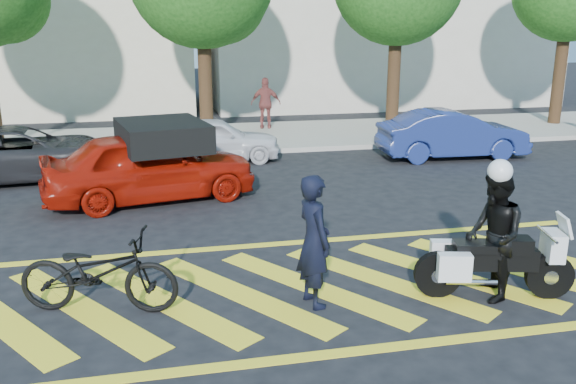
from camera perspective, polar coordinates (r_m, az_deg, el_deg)
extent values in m
plane|color=black|center=(9.11, -0.71, -9.15)|extent=(90.00, 90.00, 0.00)
cube|color=#9E998E|center=(20.51, -7.55, 4.99)|extent=(60.00, 5.00, 0.15)
cube|color=yellow|center=(9.02, -18.69, -10.25)|extent=(2.43, 3.21, 0.01)
cube|color=yellow|center=(8.95, -11.59, -9.92)|extent=(2.43, 3.21, 0.01)
cube|color=yellow|center=(9.02, -4.50, -9.44)|extent=(2.43, 3.21, 0.01)
cube|color=yellow|center=(9.21, 2.38, -8.84)|extent=(2.43, 3.21, 0.01)
cube|color=yellow|center=(9.53, 8.85, -8.15)|extent=(2.43, 3.21, 0.01)
cube|color=yellow|center=(9.96, 14.82, -7.43)|extent=(2.43, 3.21, 0.01)
cube|color=yellow|center=(10.49, 20.22, -6.70)|extent=(2.43, 3.21, 0.01)
cube|color=yellow|center=(11.10, 25.05, -6.00)|extent=(2.43, 3.21, 0.01)
cube|color=yellow|center=(7.47, 2.36, -15.10)|extent=(12.00, 0.20, 0.01)
cube|color=yellow|center=(10.83, -2.75, -5.00)|extent=(12.00, 0.20, 0.01)
cylinder|color=black|center=(20.25, -7.74, 10.35)|extent=(0.44, 0.44, 4.00)
cylinder|color=black|center=(21.77, 9.86, 10.63)|extent=(0.44, 0.44, 4.00)
sphere|color=#194B14|center=(22.21, 11.38, 17.24)|extent=(2.86, 2.86, 2.86)
cylinder|color=black|center=(24.95, 24.07, 10.14)|extent=(0.44, 0.44, 4.00)
imported|color=black|center=(8.35, 2.44, -4.59)|extent=(0.58, 0.76, 1.87)
imported|color=black|center=(8.66, -17.30, -7.17)|extent=(2.28, 1.28, 1.14)
cylinder|color=black|center=(9.05, 13.82, -7.49)|extent=(0.68, 0.30, 0.67)
cylinder|color=silver|center=(9.05, 13.82, -7.49)|extent=(0.24, 0.21, 0.20)
cylinder|color=black|center=(9.50, 23.26, -7.21)|extent=(0.68, 0.30, 0.67)
cylinder|color=silver|center=(9.50, 23.26, -7.21)|extent=(0.24, 0.21, 0.20)
cube|color=black|center=(9.14, 18.49, -5.91)|extent=(1.29, 0.57, 0.30)
cube|color=black|center=(9.16, 20.42, -4.69)|extent=(0.52, 0.41, 0.22)
cube|color=black|center=(9.00, 17.04, -4.87)|extent=(0.62, 0.47, 0.12)
cube|color=silver|center=(9.35, 23.56, -4.62)|extent=(0.32, 0.47, 0.41)
cube|color=silver|center=(9.24, 14.57, -5.56)|extent=(0.49, 0.29, 0.39)
cube|color=silver|center=(8.76, 15.30, -6.80)|extent=(0.49, 0.29, 0.39)
imported|color=black|center=(9.01, 18.71, -3.88)|extent=(0.91, 1.05, 1.87)
imported|color=#961306|center=(13.68, -12.81, 2.40)|extent=(4.84, 2.71, 1.56)
imported|color=black|center=(16.54, -23.66, 3.33)|extent=(5.03, 2.77, 1.33)
imported|color=silver|center=(17.29, -7.00, 4.92)|extent=(3.76, 1.58, 1.27)
imported|color=navy|center=(18.22, 15.13, 5.23)|extent=(4.29, 1.70, 1.39)
imported|color=brown|center=(21.74, -2.09, 8.30)|extent=(1.11, 0.64, 1.79)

